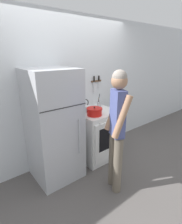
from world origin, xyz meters
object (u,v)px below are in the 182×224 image
Objects in this scene: stove_range at (97,134)px; tea_kettle at (85,108)px; refrigerator at (54,126)px; dutch_oven_pot at (94,112)px; person at (117,126)px; utensil_jar at (99,104)px.

tea_kettle is (-0.15, 0.16, 0.51)m from stove_range.
tea_kettle is (0.72, 0.15, 0.12)m from refrigerator.
stove_range is 2.97× the size of dutch_oven_pot.
stove_range is 1.00m from person.
person is at bearing -104.40° from dutch_oven_pot.
refrigerator is at bearing -168.53° from tea_kettle.
utensil_jar is 0.16× the size of person.
refrigerator is 1.07m from utensil_jar.
person is at bearing -56.76° from refrigerator.
tea_kettle reaches higher than dutch_oven_pot.
person is (-0.52, -0.96, 0.01)m from utensil_jar.
utensil_jar is (1.05, 0.15, 0.12)m from refrigerator.
person is (0.53, -0.80, 0.13)m from refrigerator.
dutch_oven_pot is at bearing 8.25° from person.
dutch_oven_pot is (-0.17, -0.11, 0.51)m from stove_range.
refrigerator is 0.95m from stove_range.
person reaches higher than stove_range.
refrigerator is 0.72m from dutch_oven_pot.
person reaches higher than dutch_oven_pot.
dutch_oven_pot reaches higher than stove_range.
tea_kettle is 0.82× the size of utensil_jar.
dutch_oven_pot is 0.18× the size of person.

